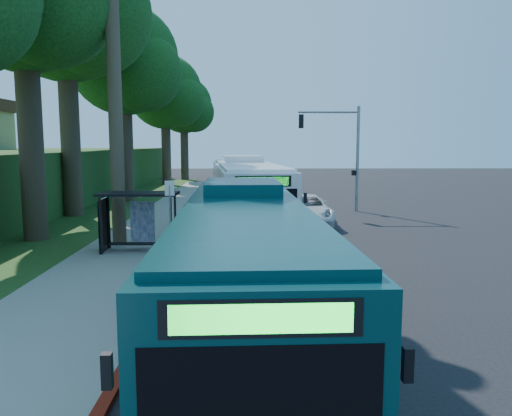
{
  "coord_description": "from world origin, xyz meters",
  "views": [
    {
      "loc": [
        -2.53,
        -23.28,
        4.5
      ],
      "look_at": [
        -2.13,
        1.0,
        1.39
      ],
      "focal_mm": 35.0,
      "sensor_mm": 36.0,
      "label": 1
    }
  ],
  "objects_px": {
    "bus_shelter": "(133,210)",
    "teal_bus": "(244,273)",
    "white_bus": "(246,198)",
    "pickup": "(305,210)"
  },
  "relations": [
    {
      "from": "bus_shelter",
      "to": "teal_bus",
      "type": "bearing_deg",
      "value": -65.05
    },
    {
      "from": "bus_shelter",
      "to": "teal_bus",
      "type": "xyz_separation_m",
      "value": [
        4.65,
        -10.0,
        -0.05
      ]
    },
    {
      "from": "bus_shelter",
      "to": "teal_bus",
      "type": "relative_size",
      "value": 0.26
    },
    {
      "from": "white_bus",
      "to": "pickup",
      "type": "relative_size",
      "value": 2.21
    },
    {
      "from": "teal_bus",
      "to": "pickup",
      "type": "relative_size",
      "value": 2.02
    },
    {
      "from": "teal_bus",
      "to": "pickup",
      "type": "xyz_separation_m",
      "value": [
        3.28,
        17.33,
        -0.92
      ]
    },
    {
      "from": "bus_shelter",
      "to": "pickup",
      "type": "distance_m",
      "value": 10.85
    },
    {
      "from": "white_bus",
      "to": "teal_bus",
      "type": "xyz_separation_m",
      "value": [
        0.02,
        -13.75,
        -0.15
      ]
    },
    {
      "from": "white_bus",
      "to": "teal_bus",
      "type": "height_order",
      "value": "white_bus"
    },
    {
      "from": "teal_bus",
      "to": "bus_shelter",
      "type": "bearing_deg",
      "value": 113.11
    }
  ]
}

